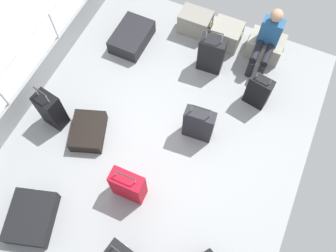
# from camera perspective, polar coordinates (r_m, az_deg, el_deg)

# --- Properties ---
(ground_plane) EXTENTS (4.40, 5.20, 0.06)m
(ground_plane) POSITION_cam_1_polar(r_m,az_deg,el_deg) (5.62, -1.12, -1.20)
(ground_plane) COLOR #939699
(gunwale_port) EXTENTS (0.06, 5.20, 0.45)m
(gunwale_port) POSITION_cam_1_polar(r_m,az_deg,el_deg) (6.19, -19.89, 7.35)
(gunwale_port) COLOR #939699
(gunwale_port) RESTS_ON ground_plane
(railing_port) EXTENTS (0.04, 4.20, 1.02)m
(railing_port) POSITION_cam_1_polar(r_m,az_deg,el_deg) (5.77, -21.60, 10.35)
(railing_port) COLOR silver
(railing_port) RESTS_ON ground_plane
(cargo_crate_0) EXTENTS (0.58, 0.38, 0.42)m
(cargo_crate_0) POSITION_cam_1_polar(r_m,az_deg,el_deg) (6.58, 4.40, 16.21)
(cargo_crate_0) COLOR gray
(cargo_crate_0) RESTS_ON ground_plane
(cargo_crate_1) EXTENTS (0.53, 0.44, 0.39)m
(cargo_crate_1) POSITION_cam_1_polar(r_m,az_deg,el_deg) (6.48, 9.36, 14.28)
(cargo_crate_1) COLOR gray
(cargo_crate_1) RESTS_ON ground_plane
(cargo_crate_2) EXTENTS (0.62, 0.45, 0.36)m
(cargo_crate_2) POSITION_cam_1_polar(r_m,az_deg,el_deg) (6.48, 15.30, 12.24)
(cargo_crate_2) COLOR #9E9989
(cargo_crate_2) RESTS_ON ground_plane
(passenger_seated) EXTENTS (0.34, 0.66, 1.06)m
(passenger_seated) POSITION_cam_1_polar(r_m,az_deg,el_deg) (6.08, 15.65, 13.20)
(passenger_seated) COLOR #26598C
(passenger_seated) RESTS_ON ground_plane
(suitcase_0) EXTENTS (0.78, 0.87, 0.23)m
(suitcase_0) POSITION_cam_1_polar(r_m,az_deg,el_deg) (5.40, -21.02, -13.52)
(suitcase_0) COLOR black
(suitcase_0) RESTS_ON ground_plane
(suitcase_1) EXTENTS (0.43, 0.26, 0.90)m
(suitcase_1) POSITION_cam_1_polar(r_m,az_deg,el_deg) (5.98, 6.94, 11.32)
(suitcase_1) COLOR black
(suitcase_1) RESTS_ON ground_plane
(suitcase_2) EXTENTS (0.39, 0.25, 0.75)m
(suitcase_2) POSITION_cam_1_polar(r_m,az_deg,el_deg) (5.75, 14.23, 5.39)
(suitcase_2) COLOR black
(suitcase_2) RESTS_ON ground_plane
(suitcase_4) EXTENTS (0.56, 0.81, 0.27)m
(suitcase_4) POSITION_cam_1_polar(r_m,az_deg,el_deg) (6.48, -5.82, 14.00)
(suitcase_4) COLOR black
(suitcase_4) RESTS_ON ground_plane
(suitcase_5) EXTENTS (0.67, 0.76, 0.22)m
(suitcase_5) POSITION_cam_1_polar(r_m,az_deg,el_deg) (5.62, -12.65, -0.82)
(suitcase_5) COLOR black
(suitcase_5) RESTS_ON ground_plane
(suitcase_6) EXTENTS (0.46, 0.23, 0.79)m
(suitcase_6) POSITION_cam_1_polar(r_m,az_deg,el_deg) (4.99, -6.38, -9.47)
(suitcase_6) COLOR #B70C1E
(suitcase_6) RESTS_ON ground_plane
(suitcase_7) EXTENTS (0.46, 0.23, 0.84)m
(suitcase_7) POSITION_cam_1_polar(r_m,az_deg,el_deg) (5.31, 4.94, 0.29)
(suitcase_7) COLOR black
(suitcase_7) RESTS_ON ground_plane
(suitcase_8) EXTENTS (0.39, 0.30, 0.91)m
(suitcase_8) POSITION_cam_1_polar(r_m,az_deg,el_deg) (5.65, -18.21, 2.44)
(suitcase_8) COLOR black
(suitcase_8) RESTS_ON ground_plane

